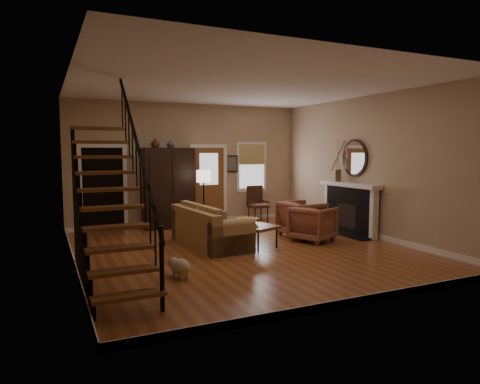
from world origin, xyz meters
name	(u,v)px	position (x,y,z in m)	size (l,w,h in m)	color
room	(196,173)	(-0.41, 1.76, 1.51)	(7.00, 7.33, 3.30)	brown
staircase	(111,179)	(-2.78, -1.30, 1.60)	(0.94, 2.80, 3.20)	brown
fireplace	(351,203)	(3.13, 0.50, 0.74)	(0.33, 1.95, 2.30)	black
armoire	(168,188)	(-0.70, 3.15, 1.05)	(1.30, 0.60, 2.10)	black
vase_a	(155,143)	(-1.05, 3.05, 2.22)	(0.24, 0.24, 0.25)	#4C2619
vase_b	(171,144)	(-0.65, 3.05, 2.21)	(0.20, 0.20, 0.21)	#334C60
sofa	(210,227)	(-0.49, 0.62, 0.41)	(0.94, 2.17, 0.81)	#AF874F
coffee_table	(249,235)	(0.24, 0.27, 0.24)	(0.72, 1.23, 0.47)	brown
bowl	(248,221)	(0.29, 0.42, 0.52)	(0.42, 0.42, 0.10)	orange
books	(250,225)	(0.12, -0.03, 0.50)	(0.22, 0.31, 0.06)	beige
armchair_left	(313,224)	(1.78, 0.14, 0.39)	(0.84, 0.86, 0.78)	maroon
armchair_right	(302,219)	(1.84, 0.68, 0.42)	(0.90, 0.92, 0.84)	maroon
floor_lamp	(204,201)	(-0.07, 2.17, 0.77)	(0.35, 0.35, 1.54)	black
side_chair	(258,204)	(1.85, 2.95, 0.51)	(0.54, 0.54, 1.02)	#3B1F12
dog	(181,268)	(-1.75, -1.34, 0.16)	(0.26, 0.44, 0.32)	#CABB8A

